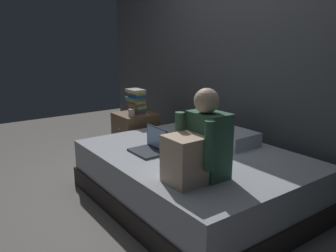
# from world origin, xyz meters

# --- Properties ---
(ground_plane) EXTENTS (8.00, 8.00, 0.00)m
(ground_plane) POSITION_xyz_m (0.00, 0.00, 0.00)
(ground_plane) COLOR gray
(wall_back) EXTENTS (5.60, 0.10, 2.70)m
(wall_back) POSITION_xyz_m (0.00, 1.20, 1.35)
(wall_back) COLOR #4C4F54
(wall_back) RESTS_ON ground_plane
(bed) EXTENTS (2.00, 1.50, 0.47)m
(bed) POSITION_xyz_m (0.20, 0.30, 0.23)
(bed) COLOR #332D2B
(bed) RESTS_ON ground_plane
(nightstand) EXTENTS (0.44, 0.46, 0.57)m
(nightstand) POSITION_xyz_m (-1.10, 0.46, 0.29)
(nightstand) COLOR brown
(nightstand) RESTS_ON ground_plane
(person_sitting) EXTENTS (0.39, 0.44, 0.66)m
(person_sitting) POSITION_xyz_m (0.66, -0.05, 0.72)
(person_sitting) COLOR #38664C
(person_sitting) RESTS_ON bed
(laptop) EXTENTS (0.32, 0.23, 0.22)m
(laptop) POSITION_xyz_m (-0.04, -0.00, 0.52)
(laptop) COLOR #333842
(laptop) RESTS_ON bed
(pillow) EXTENTS (0.56, 0.36, 0.13)m
(pillow) POSITION_xyz_m (0.16, 0.75, 0.53)
(pillow) COLOR silver
(pillow) RESTS_ON bed
(book_stack) EXTENTS (0.25, 0.17, 0.29)m
(book_stack) POSITION_xyz_m (-1.11, 0.49, 0.73)
(book_stack) COLOR #703D84
(book_stack) RESTS_ON nightstand
(mug) EXTENTS (0.08, 0.08, 0.09)m
(mug) POSITION_xyz_m (-0.97, 0.34, 0.62)
(mug) COLOR #BCB2A3
(mug) RESTS_ON nightstand
(clothes_pile) EXTENTS (0.22, 0.18, 0.12)m
(clothes_pile) POSITION_xyz_m (-0.42, 0.73, 0.52)
(clothes_pile) COLOR #8E3D47
(clothes_pile) RESTS_ON bed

